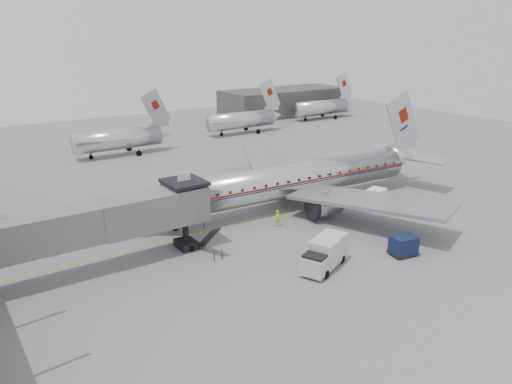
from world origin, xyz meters
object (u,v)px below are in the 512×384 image
service_van (324,253)px  baggage_cart_navy (403,245)px  airliner (298,179)px  baggage_cart_white (376,197)px  ramp_worker (278,218)px

service_van → baggage_cart_navy: 7.83m
airliner → baggage_cart_navy: airliner is taller
service_van → baggage_cart_white: size_ratio=2.03×
baggage_cart_white → ramp_worker: size_ratio=1.61×
baggage_cart_white → baggage_cart_navy: bearing=-144.3°
service_van → ramp_worker: service_van is taller
service_van → baggage_cart_white: (15.68, 8.73, -0.33)m
ramp_worker → baggage_cart_navy: bearing=-71.2°
service_van → baggage_cart_navy: (7.53, -2.11, -0.37)m
baggage_cart_navy → baggage_cart_white: size_ratio=0.91×
ramp_worker → baggage_cart_white: bearing=-9.0°
baggage_cart_navy → ramp_worker: 12.91m
baggage_cart_navy → service_van: bearing=175.1°
baggage_cart_white → service_van: bearing=-168.3°
baggage_cart_navy → baggage_cart_white: bearing=63.8°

